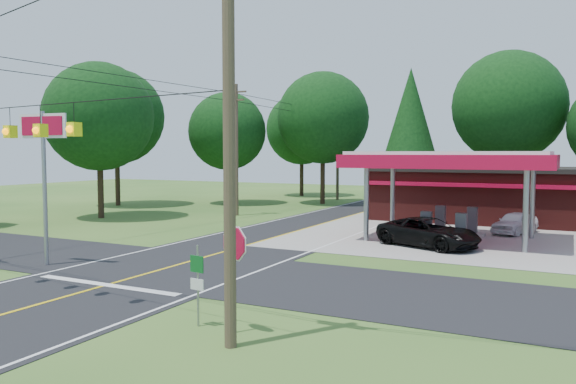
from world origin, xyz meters
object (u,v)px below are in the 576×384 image
at_px(gas_canopy, 451,163).
at_px(big_stop_sign, 43,152).
at_px(octagonal_stop_sign, 234,251).
at_px(suv_car, 429,233).
at_px(sedan_car, 515,223).

height_order(gas_canopy, big_stop_sign, big_stop_sign).
xyz_separation_m(gas_canopy, octagonal_stop_sign, (-2.00, -19.01, -2.07)).
bearing_deg(big_stop_sign, suv_car, 41.66).
bearing_deg(suv_car, octagonal_stop_sign, -162.60).
bearing_deg(octagonal_stop_sign, sedan_car, 77.74).
relative_size(suv_car, octagonal_stop_sign, 1.83).
relative_size(gas_canopy, big_stop_sign, 1.62).
distance_m(gas_canopy, big_stop_sign, 20.53).
bearing_deg(gas_canopy, suv_car, -99.46).
bearing_deg(big_stop_sign, gas_canopy, 46.99).
distance_m(sedan_car, big_stop_sign, 25.84).
xyz_separation_m(gas_canopy, big_stop_sign, (-14.00, -15.01, 0.56)).
height_order(big_stop_sign, octagonal_stop_sign, big_stop_sign).
height_order(gas_canopy, suv_car, gas_canopy).
height_order(suv_car, sedan_car, suv_car).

